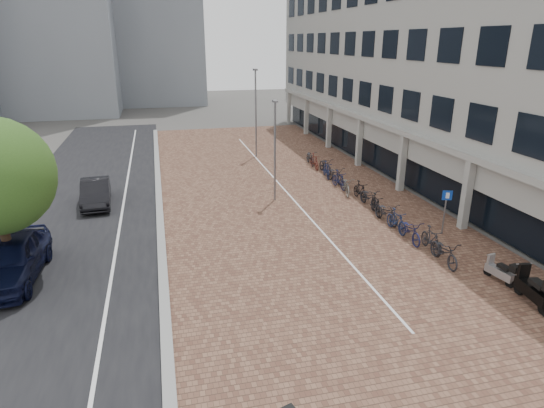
# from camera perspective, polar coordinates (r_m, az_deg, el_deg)

# --- Properties ---
(ground) EXTENTS (140.00, 140.00, 0.00)m
(ground) POSITION_cam_1_polar(r_m,az_deg,el_deg) (16.62, 5.10, -11.03)
(ground) COLOR #474442
(ground) RESTS_ON ground
(plaza_brick) EXTENTS (14.50, 42.00, 0.04)m
(plaza_brick) POSITION_cam_1_polar(r_m,az_deg,el_deg) (27.69, 1.02, 1.86)
(plaza_brick) COLOR brown
(plaza_brick) RESTS_ON ground
(street_asphalt) EXTENTS (8.00, 50.00, 0.03)m
(street_asphalt) POSITION_cam_1_polar(r_m,az_deg,el_deg) (27.15, -22.03, 0.01)
(street_asphalt) COLOR black
(street_asphalt) RESTS_ON ground
(curb) EXTENTS (0.35, 42.00, 0.14)m
(curb) POSITION_cam_1_polar(r_m,az_deg,el_deg) (26.81, -13.81, 0.82)
(curb) COLOR gray
(curb) RESTS_ON ground
(lane_line) EXTENTS (0.12, 44.00, 0.00)m
(lane_line) POSITION_cam_1_polar(r_m,az_deg,el_deg) (26.91, -17.83, 0.39)
(lane_line) COLOR white
(lane_line) RESTS_ON street_asphalt
(parking_line) EXTENTS (0.10, 30.00, 0.00)m
(parking_line) POSITION_cam_1_polar(r_m,az_deg,el_deg) (27.73, 1.42, 1.94)
(parking_line) COLOR white
(parking_line) RESTS_ON plaza_brick
(office_building) EXTENTS (8.40, 40.00, 15.00)m
(office_building) POSITION_cam_1_polar(r_m,az_deg,el_deg) (34.43, 18.17, 18.70)
(office_building) COLOR gray
(office_building) RESTS_ON ground
(car_navy) EXTENTS (2.19, 5.09, 1.71)m
(car_navy) POSITION_cam_1_polar(r_m,az_deg,el_deg) (19.60, -29.61, -5.92)
(car_navy) COLOR black
(car_navy) RESTS_ON ground
(car_dark) EXTENTS (1.75, 4.25, 1.37)m
(car_dark) POSITION_cam_1_polar(r_m,az_deg,el_deg) (26.64, -20.96, 1.34)
(car_dark) COLOR black
(car_dark) RESTS_ON ground
(scooter_front) EXTENTS (0.65, 1.43, 0.95)m
(scooter_front) POSITION_cam_1_polar(r_m,az_deg,el_deg) (19.04, 26.38, -7.36)
(scooter_front) COLOR #A4A3A8
(scooter_front) RESTS_ON ground
(scooter_mid) EXTENTS (0.81, 1.89, 1.26)m
(scooter_mid) POSITION_cam_1_polar(r_m,az_deg,el_deg) (17.91, 29.63, -9.06)
(scooter_mid) COLOR black
(scooter_mid) RESTS_ON ground
(parking_sign) EXTENTS (0.43, 0.18, 2.11)m
(parking_sign) POSITION_cam_1_polar(r_m,az_deg,el_deg) (22.24, 20.67, -0.22)
(parking_sign) COLOR slate
(parking_sign) RESTS_ON ground
(lamp_near) EXTENTS (0.12, 0.12, 5.45)m
(lamp_near) POSITION_cam_1_polar(r_m,az_deg,el_deg) (24.98, 0.36, 6.37)
(lamp_near) COLOR slate
(lamp_near) RESTS_ON ground
(lamp_far) EXTENTS (0.12, 0.12, 6.44)m
(lamp_far) POSITION_cam_1_polar(r_m,az_deg,el_deg) (34.96, -2.01, 10.99)
(lamp_far) COLOR slate
(lamp_far) RESTS_ON ground
(bike_row) EXTENTS (1.36, 18.11, 1.05)m
(bike_row) POSITION_cam_1_polar(r_m,az_deg,el_deg) (26.09, 10.55, 1.58)
(bike_row) COLOR black
(bike_row) RESTS_ON ground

